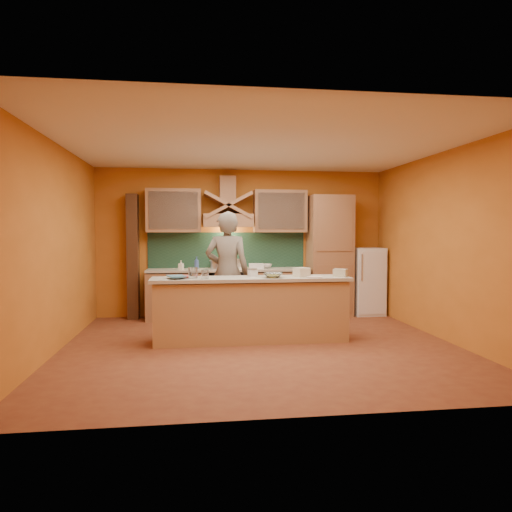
{
  "coord_description": "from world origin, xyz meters",
  "views": [
    {
      "loc": [
        -0.91,
        -6.28,
        1.6
      ],
      "look_at": [
        0.05,
        0.9,
        1.22
      ],
      "focal_mm": 32.0,
      "sensor_mm": 36.0,
      "label": 1
    }
  ],
  "objects": [
    {
      "name": "grocery_bag_a",
      "position": [
        0.64,
        0.27,
        1.01
      ],
      "size": [
        0.26,
        0.24,
        0.13
      ],
      "primitive_type": "cube",
      "rotation": [
        0.0,
        0.0,
        0.5
      ],
      "color": "beige",
      "rests_on": "island_top"
    },
    {
      "name": "dish_rack",
      "position": [
        0.22,
        2.12,
        0.97
      ],
      "size": [
        0.28,
        0.23,
        0.1
      ],
      "primitive_type": "cube",
      "rotation": [
        0.0,
        0.0,
        -0.07
      ],
      "color": "white",
      "rests_on": "counter_top"
    },
    {
      "name": "upper_cabinet_left",
      "position": [
        -1.3,
        2.33,
        2.0
      ],
      "size": [
        1.0,
        0.35,
        0.8
      ],
      "primitive_type": "cube",
      "color": "#9E6B48",
      "rests_on": "wall_back"
    },
    {
      "name": "trim_column_left",
      "position": [
        -2.05,
        2.35,
        1.15
      ],
      "size": [
        0.2,
        0.3,
        2.3
      ],
      "primitive_type": "cube",
      "color": "#472816",
      "rests_on": "floor"
    },
    {
      "name": "book_lower",
      "position": [
        -1.22,
        0.37,
        0.96
      ],
      "size": [
        0.22,
        0.3,
        0.03
      ],
      "primitive_type": "imported",
      "rotation": [
        0.0,
        0.0,
        -0.0
      ],
      "color": "#BB4743",
      "rests_on": "island_top"
    },
    {
      "name": "stove",
      "position": [
        -0.3,
        2.2,
        0.45
      ],
      "size": [
        0.6,
        0.58,
        0.9
      ],
      "primitive_type": "cube",
      "color": "black",
      "rests_on": "floor"
    },
    {
      "name": "person",
      "position": [
        -0.41,
        0.9,
        0.96
      ],
      "size": [
        0.78,
        0.6,
        1.93
      ],
      "primitive_type": "imported",
      "rotation": [
        0.0,
        0.0,
        2.93
      ],
      "color": "#70665B",
      "rests_on": "floor"
    },
    {
      "name": "kitchen_scale",
      "position": [
        -0.06,
        0.43,
        1.0
      ],
      "size": [
        0.14,
        0.14,
        0.1
      ],
      "primitive_type": "cube",
      "rotation": [
        0.0,
        0.0,
        0.21
      ],
      "color": "silver",
      "rests_on": "island_top"
    },
    {
      "name": "hood_chimney",
      "position": [
        -0.3,
        2.35,
        2.4
      ],
      "size": [
        0.3,
        0.3,
        0.5
      ],
      "primitive_type": "cube",
      "color": "#9E6B48",
      "rests_on": "wall_back"
    },
    {
      "name": "wall_left",
      "position": [
        -2.75,
        0.0,
        1.4
      ],
      "size": [
        0.02,
        5.0,
        2.8
      ],
      "primitive_type": "cube",
      "color": "#C87227",
      "rests_on": "floor"
    },
    {
      "name": "counter_top",
      "position": [
        -0.3,
        2.2,
        0.9
      ],
      "size": [
        3.0,
        0.62,
        0.04
      ],
      "primitive_type": "cube",
      "color": "#BAB19E",
      "rests_on": "base_cabinet_left"
    },
    {
      "name": "pot_small",
      "position": [
        -0.23,
        2.21,
        0.97
      ],
      "size": [
        0.18,
        0.18,
        0.14
      ],
      "primitive_type": "cylinder",
      "rotation": [
        0.0,
        0.0,
        0.02
      ],
      "color": "silver",
      "rests_on": "stove"
    },
    {
      "name": "island_top",
      "position": [
        -0.1,
        0.3,
        0.92
      ],
      "size": [
        2.9,
        0.62,
        0.05
      ],
      "primitive_type": "cube",
      "color": "#BAB19E",
      "rests_on": "island_body"
    },
    {
      "name": "cloth",
      "position": [
        0.8,
        0.12,
        0.95
      ],
      "size": [
        0.26,
        0.21,
        0.02
      ],
      "primitive_type": "cube",
      "rotation": [
        0.0,
        0.0,
        -0.21
      ],
      "color": "beige",
      "rests_on": "island_top"
    },
    {
      "name": "soap_bottle_b",
      "position": [
        -0.89,
        2.2,
        1.04
      ],
      "size": [
        0.13,
        0.13,
        0.23
      ],
      "primitive_type": "imported",
      "rotation": [
        0.0,
        0.0,
        0.66
      ],
      "color": "#364F94",
      "rests_on": "counter_top"
    },
    {
      "name": "base_cabinet_right",
      "position": [
        0.65,
        2.2,
        0.43
      ],
      "size": [
        1.1,
        0.6,
        0.86
      ],
      "primitive_type": "cube",
      "color": "#9E6B48",
      "rests_on": "floor"
    },
    {
      "name": "jar_large",
      "position": [
        -0.94,
        0.24,
        1.03
      ],
      "size": [
        0.15,
        0.15,
        0.16
      ],
      "primitive_type": "cylinder",
      "rotation": [
        0.0,
        0.0,
        -0.14
      ],
      "color": "silver",
      "rests_on": "island_top"
    },
    {
      "name": "pantry_column",
      "position": [
        1.65,
        2.2,
        1.15
      ],
      "size": [
        0.8,
        0.6,
        2.3
      ],
      "primitive_type": "cube",
      "color": "#9E6B48",
      "rests_on": "floor"
    },
    {
      "name": "ceiling",
      "position": [
        0.0,
        0.0,
        2.8
      ],
      "size": [
        5.5,
        5.0,
        0.01
      ],
      "primitive_type": "cube",
      "color": "white",
      "rests_on": "wall_back"
    },
    {
      "name": "fridge",
      "position": [
        2.4,
        2.2,
        0.65
      ],
      "size": [
        0.58,
        0.6,
        1.3
      ],
      "primitive_type": "cube",
      "color": "white",
      "rests_on": "floor"
    },
    {
      "name": "book_upper",
      "position": [
        -1.29,
        0.19,
        0.98
      ],
      "size": [
        0.3,
        0.36,
        0.02
      ],
      "primitive_type": "imported",
      "rotation": [
        0.0,
        0.0,
        0.28
      ],
      "color": "teal",
      "rests_on": "island_top"
    },
    {
      "name": "base_cabinet_left",
      "position": [
        -1.25,
        2.2,
        0.43
      ],
      "size": [
        1.1,
        0.6,
        0.86
      ],
      "primitive_type": "cube",
      "color": "#9E6B48",
      "rests_on": "floor"
    },
    {
      "name": "jar_small",
      "position": [
        -0.78,
        0.16,
        1.01
      ],
      "size": [
        0.12,
        0.12,
        0.13
      ],
      "primitive_type": "cylinder",
      "rotation": [
        0.0,
        0.0,
        0.12
      ],
      "color": "white",
      "rests_on": "island_top"
    },
    {
      "name": "grocery_bag_b",
      "position": [
        1.21,
        0.2,
        1.0
      ],
      "size": [
        0.24,
        0.22,
        0.11
      ],
      "primitive_type": "cube",
      "rotation": [
        0.0,
        0.0,
        -0.56
      ],
      "color": "beige",
      "rests_on": "island_top"
    },
    {
      "name": "soap_bottle_a",
      "position": [
        -1.17,
        2.05,
        1.01
      ],
      "size": [
        0.1,
        0.1,
        0.17
      ],
      "primitive_type": "imported",
      "rotation": [
        0.0,
        0.0,
        -0.38
      ],
      "color": "white",
      "rests_on": "counter_top"
    },
    {
      "name": "backsplash",
      "position": [
        -0.3,
        2.48,
        1.25
      ],
      "size": [
        3.0,
        0.03,
        0.7
      ],
      "primitive_type": "cube",
      "color": "#183528",
      "rests_on": "wall_back"
    },
    {
      "name": "wall_right",
      "position": [
        2.75,
        0.0,
        1.4
      ],
      "size": [
        0.02,
        5.0,
        2.8
      ],
      "primitive_type": "cube",
      "color": "#C87227",
      "rests_on": "floor"
    },
    {
      "name": "upper_cabinet_right",
      "position": [
        0.7,
        2.33,
        2.0
      ],
      "size": [
        1.0,
        0.35,
        0.8
      ],
      "primitive_type": "cube",
      "color": "#9E6B48",
      "rests_on": "wall_back"
    },
    {
      "name": "pot_large",
      "position": [
        -0.53,
        2.16,
        0.99
      ],
      "size": [
        0.26,
        0.26,
        0.18
      ],
      "primitive_type": "cylinder",
      "rotation": [
        0.0,
        0.0,
        -0.27
      ],
      "color": "#ADACB3",
      "rests_on": "stove"
    },
    {
      "name": "wall_front",
      "position": [
        0.0,
        -2.5,
        1.4
      ],
      "size": [
        5.5,
        0.02,
        2.8
      ],
      "primitive_type": "cube",
      "color": "#C87227",
      "rests_on": "floor"
    },
    {
      "name": "floor",
      "position": [
        0.0,
        0.0,
        0.0
      ],
      "size": [
        5.5,
        5.0,
        0.01
      ],
      "primitive_type": "cube",
      "color": "brown",
      "rests_on": "ground"
    },
    {
      "name": "bowl_back",
      "position": [
        0.41,
        2.26,
        0.96
      ],
      "size": [
        0.25,
        0.25,
        0.08
      ],
      "primitive_type": "imported",
      "rotation": [
        0.0,
        0.0,
        -0.0
      ],
      "color": "silver",
      "rests_on": "counter_top"
    },
    {
      "name": "island_body",
      "position": [
        -0.1,
        0.3,
        0.44
      ],
      "size": [
        2.8,
        0.55,
        0.88
      ],
      "primitive_type": "cube",
      "color": "tan",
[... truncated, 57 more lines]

